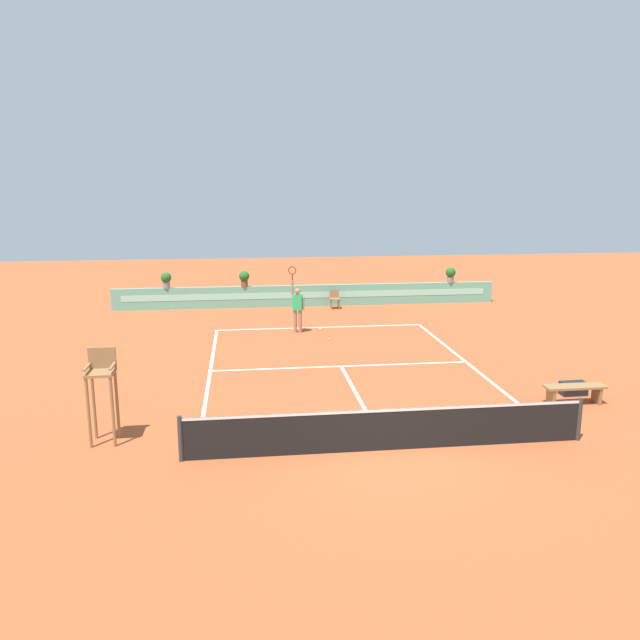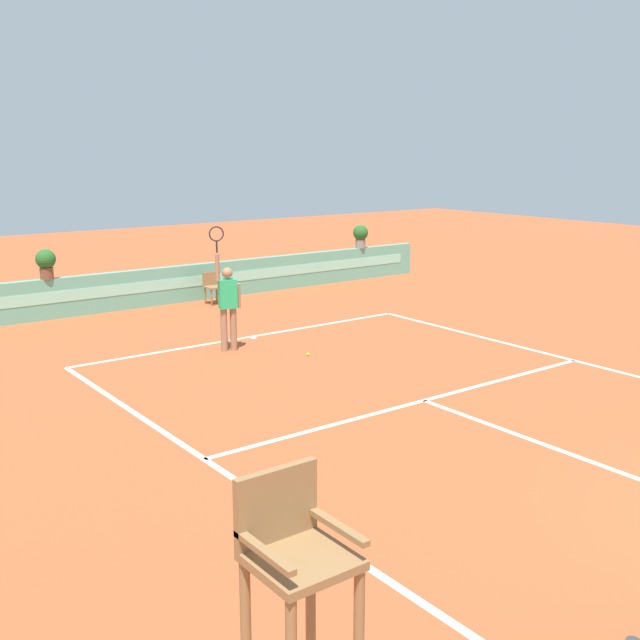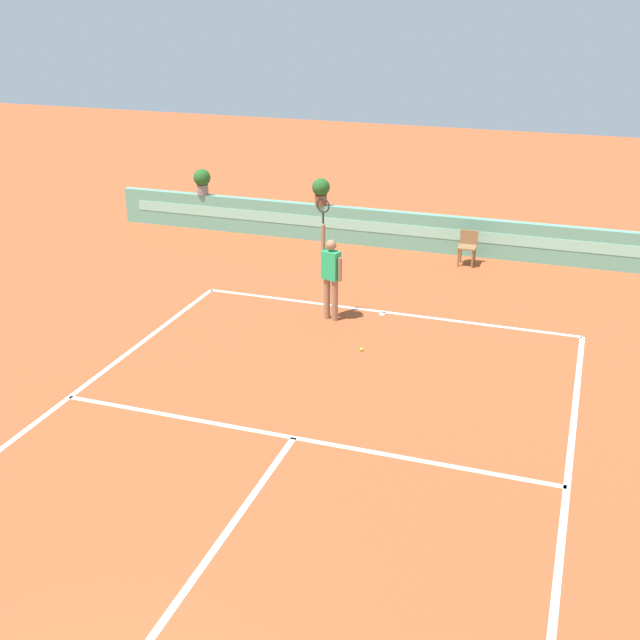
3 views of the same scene
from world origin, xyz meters
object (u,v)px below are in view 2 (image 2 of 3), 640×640
(ball_kid_chair, at_px, (213,286))
(tennis_player, at_px, (228,301))
(potted_plant_left, at_px, (46,262))
(umpire_chair, at_px, (296,597))
(tennis_ball_near_baseline, at_px, (308,354))
(potted_plant_far_right, at_px, (361,235))

(ball_kid_chair, xyz_separation_m, tennis_player, (-2.13, -4.50, 0.57))
(ball_kid_chair, distance_m, potted_plant_left, 4.30)
(umpire_chair, height_order, tennis_ball_near_baseline, umpire_chair)
(tennis_player, distance_m, potted_plant_left, 5.62)
(ball_kid_chair, bearing_deg, potted_plant_far_right, 7.25)
(potted_plant_far_right, bearing_deg, tennis_player, -146.38)
(ball_kid_chair, distance_m, tennis_ball_near_baseline, 5.94)
(potted_plant_far_right, bearing_deg, potted_plant_left, 180.00)
(umpire_chair, xyz_separation_m, tennis_player, (5.22, 9.89, -0.29))
(umpire_chair, relative_size, tennis_player, 0.83)
(tennis_ball_near_baseline, bearing_deg, tennis_player, 128.77)
(umpire_chair, bearing_deg, tennis_ball_near_baseline, 53.71)
(tennis_player, relative_size, tennis_ball_near_baseline, 38.01)
(umpire_chair, bearing_deg, tennis_player, 62.16)
(tennis_player, relative_size, potted_plant_left, 3.57)
(tennis_ball_near_baseline, height_order, potted_plant_left, potted_plant_left)
(tennis_player, bearing_deg, ball_kid_chair, 64.73)
(ball_kid_chair, distance_m, potted_plant_far_right, 5.87)
(umpire_chair, distance_m, potted_plant_left, 15.47)
(tennis_player, bearing_deg, potted_plant_far_right, 33.62)
(tennis_ball_near_baseline, bearing_deg, potted_plant_far_right, 43.94)
(potted_plant_far_right, height_order, potted_plant_left, same)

